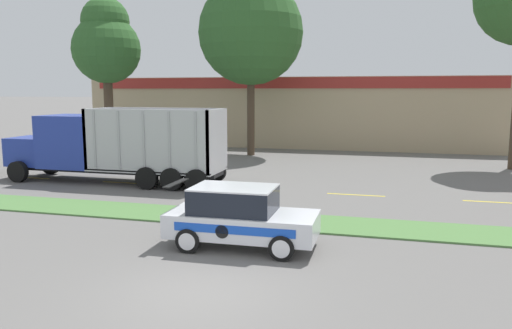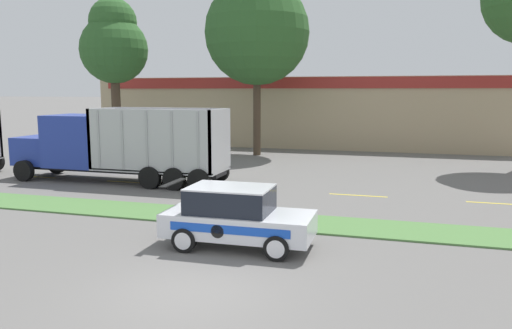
# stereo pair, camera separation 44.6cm
# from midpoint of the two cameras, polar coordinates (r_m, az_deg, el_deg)

# --- Properties ---
(ground_plane) EXTENTS (600.00, 600.00, 0.00)m
(ground_plane) POSITION_cam_midpoint_polar(r_m,az_deg,el_deg) (11.35, -6.45, -14.12)
(ground_plane) COLOR slate
(grass_verge) EXTENTS (120.00, 2.19, 0.06)m
(grass_verge) POSITION_cam_midpoint_polar(r_m,az_deg,el_deg) (16.87, 1.70, -6.38)
(grass_verge) COLOR #517F42
(grass_verge) RESTS_ON ground_plane
(centre_line_2) EXTENTS (2.40, 0.14, 0.01)m
(centre_line_2) POSITION_cam_midpoint_polar(r_m,az_deg,el_deg) (27.68, -23.51, -1.29)
(centre_line_2) COLOR yellow
(centre_line_2) RESTS_ON ground_plane
(centre_line_3) EXTENTS (2.40, 0.14, 0.01)m
(centre_line_3) POSITION_cam_midpoint_polar(r_m,az_deg,el_deg) (24.59, -13.80, -1.97)
(centre_line_3) COLOR yellow
(centre_line_3) RESTS_ON ground_plane
(centre_line_4) EXTENTS (2.40, 0.14, 0.01)m
(centre_line_4) POSITION_cam_midpoint_polar(r_m,az_deg,el_deg) (22.40, -1.75, -2.74)
(centre_line_4) COLOR yellow
(centre_line_4) RESTS_ON ground_plane
(centre_line_5) EXTENTS (2.40, 0.14, 0.01)m
(centre_line_5) POSITION_cam_midpoint_polar(r_m,az_deg,el_deg) (21.37, 12.17, -3.47)
(centre_line_5) COLOR yellow
(centre_line_5) RESTS_ON ground_plane
(centre_line_6) EXTENTS (2.40, 0.14, 0.01)m
(centre_line_6) POSITION_cam_midpoint_polar(r_m,az_deg,el_deg) (21.68, 26.58, -4.01)
(centre_line_6) COLOR yellow
(centre_line_6) RESTS_ON ground_plane
(dump_truck_mid) EXTENTS (10.81, 2.71, 3.53)m
(dump_truck_mid) POSITION_cam_midpoint_polar(r_m,az_deg,el_deg) (25.22, -16.92, 1.92)
(dump_truck_mid) COLOR black
(dump_truck_mid) RESTS_ON ground_plane
(rally_car) EXTENTS (4.17, 1.98, 1.74)m
(rally_car) POSITION_cam_midpoint_polar(r_m,az_deg,el_deg) (13.98, -1.38, -5.92)
(rally_car) COLOR silver
(rally_car) RESTS_ON ground_plane
(store_building_backdrop) EXTENTS (32.20, 12.10, 5.36)m
(store_building_backdrop) POSITION_cam_midpoint_polar(r_m,az_deg,el_deg) (43.21, 5.96, 6.19)
(store_building_backdrop) COLOR tan
(store_building_backdrop) RESTS_ON ground_plane
(tree_behind_left) EXTENTS (6.92, 6.92, 13.34)m
(tree_behind_left) POSITION_cam_midpoint_polar(r_m,az_deg,el_deg) (33.97, 0.50, 16.04)
(tree_behind_left) COLOR #473828
(tree_behind_left) RESTS_ON ground_plane
(tree_behind_centre) EXTENTS (4.64, 4.64, 10.63)m
(tree_behind_centre) POSITION_cam_midpoint_polar(r_m,az_deg,el_deg) (36.58, -15.61, 13.15)
(tree_behind_centre) COLOR #473828
(tree_behind_centre) RESTS_ON ground_plane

